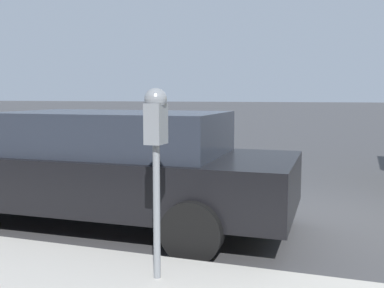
% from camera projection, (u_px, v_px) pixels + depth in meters
% --- Properties ---
extents(ground_plane, '(220.00, 220.00, 0.00)m').
position_uv_depth(ground_plane, '(293.00, 219.00, 6.15)').
color(ground_plane, '#424244').
extents(parking_meter, '(0.21, 0.19, 1.63)m').
position_uv_depth(parking_meter, '(156.00, 134.00, 3.74)').
color(parking_meter, gray).
rests_on(parking_meter, sidewalk).
extents(car_black, '(2.12, 4.97, 1.48)m').
position_uv_depth(car_black, '(105.00, 166.00, 5.79)').
color(car_black, black).
rests_on(car_black, ground_plane).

